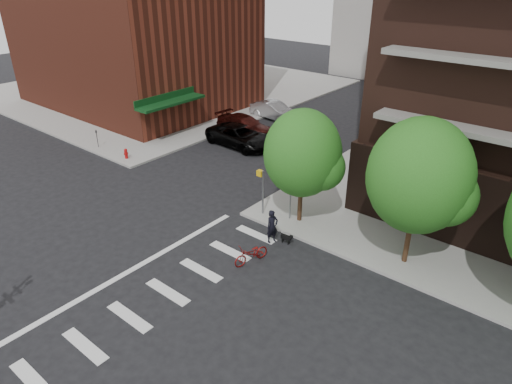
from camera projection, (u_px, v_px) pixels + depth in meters
ground at (125, 266)px, 21.38m from camera, size 120.00×120.00×0.00m
sidewalk_nw at (167, 87)px, 51.40m from camera, size 31.00×33.00×0.15m
crosswalk at (156, 285)px, 20.12m from camera, size 3.85×13.00×0.01m
tree_a at (302, 153)px, 23.13m from camera, size 4.00×4.00×5.90m
tree_b at (419, 176)px, 19.50m from camera, size 4.50×4.50×6.65m
pedestrian_signal at (269, 187)px, 24.67m from camera, size 2.18×0.67×2.60m
fire_hydrant at (126, 153)px, 32.45m from camera, size 0.24×0.24×0.73m
parking_meter at (97, 137)px, 34.25m from camera, size 0.10×0.08×1.32m
parked_car_black at (240, 136)px, 34.89m from camera, size 2.89×5.81×1.58m
parked_car_maroon at (245, 125)px, 37.20m from camera, size 2.55×5.48×1.55m
parked_car_silver at (274, 110)px, 40.91m from camera, size 2.05×4.84×1.55m
scooter at (251, 254)px, 21.39m from camera, size 1.08×1.97×0.98m
dog_walker at (272, 227)px, 22.80m from camera, size 0.75×0.60×1.78m
dog at (287, 237)px, 22.92m from camera, size 0.65×0.22×0.54m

